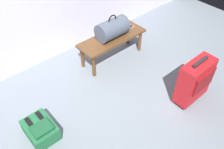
{
  "coord_description": "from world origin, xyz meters",
  "views": [
    {
      "loc": [
        -1.11,
        -1.15,
        2.26
      ],
      "look_at": [
        0.3,
        0.47,
        0.25
      ],
      "focal_mm": 38.21,
      "sensor_mm": 36.0,
      "label": 1
    }
  ],
  "objects": [
    {
      "name": "backpack_green",
      "position": [
        -0.73,
        0.44,
        0.09
      ],
      "size": [
        0.28,
        0.38,
        0.21
      ],
      "color": "#1E6038",
      "rests_on": "ground"
    },
    {
      "name": "suitcase_upright_red",
      "position": [
        0.91,
        -0.3,
        0.32
      ],
      "size": [
        0.45,
        0.22,
        0.62
      ],
      "color": "red",
      "rests_on": "ground"
    },
    {
      "name": "duffel_bag_slate",
      "position": [
        0.72,
        0.95,
        0.5
      ],
      "size": [
        0.44,
        0.26,
        0.34
      ],
      "color": "#475160",
      "rests_on": "bench"
    },
    {
      "name": "bench",
      "position": [
        0.72,
        0.95,
        0.32
      ],
      "size": [
        1.0,
        0.36,
        0.37
      ],
      "color": "brown",
      "rests_on": "ground"
    },
    {
      "name": "ground_plane",
      "position": [
        0.0,
        0.0,
        0.0
      ],
      "size": [
        6.6,
        6.6,
        0.0
      ],
      "primitive_type": "plane",
      "color": "slate"
    },
    {
      "name": "cell_phone",
      "position": [
        1.09,
        1.01,
        0.38
      ],
      "size": [
        0.07,
        0.14,
        0.01
      ],
      "color": "silver",
      "rests_on": "bench"
    }
  ]
}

